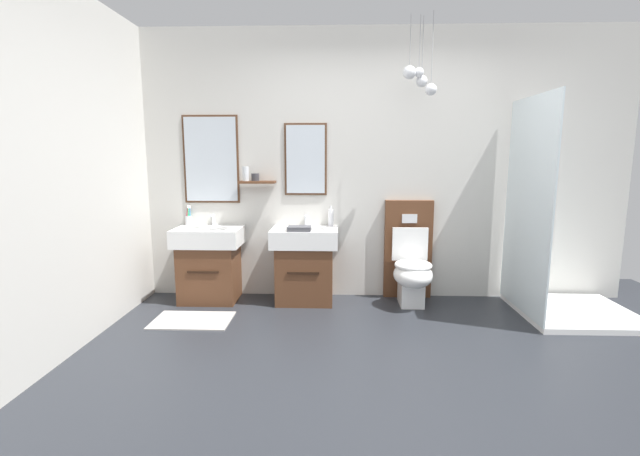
{
  "coord_description": "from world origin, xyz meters",
  "views": [
    {
      "loc": [
        -0.43,
        -2.8,
        1.43
      ],
      "look_at": [
        -0.58,
        1.33,
        0.76
      ],
      "focal_mm": 24.84,
      "sensor_mm": 36.0,
      "label": 1
    }
  ],
  "objects": [
    {
      "name": "shower_tray",
      "position": [
        1.57,
        1.15,
        0.4
      ],
      "size": [
        0.99,
        0.96,
        1.95
      ],
      "color": "white",
      "rests_on": "ground"
    },
    {
      "name": "wall_back",
      "position": [
        -0.02,
        1.72,
        1.34
      ],
      "size": [
        4.94,
        0.57,
        2.67
      ],
      "color": "beige",
      "rests_on": "ground"
    },
    {
      "name": "ground_plane",
      "position": [
        0.0,
        0.0,
        -0.05
      ],
      "size": [
        6.14,
        4.77,
        0.1
      ],
      "primitive_type": "cube",
      "color": "#23262B",
      "rests_on": "ground"
    },
    {
      "name": "vanity_sink_right",
      "position": [
        -0.73,
        1.46,
        0.39
      ],
      "size": [
        0.65,
        0.49,
        0.74
      ],
      "color": "#56331E",
      "rests_on": "ground"
    },
    {
      "name": "vanity_sink_left",
      "position": [
        -1.69,
        1.46,
        0.39
      ],
      "size": [
        0.65,
        0.49,
        0.74
      ],
      "color": "#56331E",
      "rests_on": "ground"
    },
    {
      "name": "wall_left",
      "position": [
        -2.41,
        0.0,
        1.34
      ],
      "size": [
        0.12,
        3.57,
        2.67
      ],
      "primitive_type": "cube",
      "color": "beige",
      "rests_on": "ground"
    },
    {
      "name": "tap_on_right_sink",
      "position": [
        -0.73,
        1.64,
        0.81
      ],
      "size": [
        0.03,
        0.13,
        0.11
      ],
      "color": "silver",
      "rests_on": "vanity_sink_right"
    },
    {
      "name": "soap_dispenser",
      "position": [
        -0.48,
        1.64,
        0.82
      ],
      "size": [
        0.06,
        0.06,
        0.2
      ],
      "color": "white",
      "rests_on": "vanity_sink_right"
    },
    {
      "name": "folded_hand_towel",
      "position": [
        -0.77,
        1.32,
        0.76
      ],
      "size": [
        0.22,
        0.16,
        0.04
      ],
      "primitive_type": "cube",
      "color": "#47474C",
      "rests_on": "vanity_sink_right"
    },
    {
      "name": "toothbrush_cup",
      "position": [
        -1.93,
        1.63,
        0.8
      ],
      "size": [
        0.07,
        0.08,
        0.21
      ],
      "color": "silver",
      "rests_on": "vanity_sink_left"
    },
    {
      "name": "bath_mat",
      "position": [
        -1.69,
        0.87,
        0.01
      ],
      "size": [
        0.68,
        0.44,
        0.01
      ],
      "primitive_type": "cube",
      "color": "#9E9993",
      "rests_on": "ground"
    },
    {
      "name": "tap_on_left_sink",
      "position": [
        -1.69,
        1.64,
        0.81
      ],
      "size": [
        0.03,
        0.13,
        0.11
      ],
      "color": "silver",
      "rests_on": "vanity_sink_left"
    },
    {
      "name": "toilet",
      "position": [
        0.31,
        1.46,
        0.38
      ],
      "size": [
        0.48,
        0.62,
        1.0
      ],
      "color": "#56331E",
      "rests_on": "ground"
    }
  ]
}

